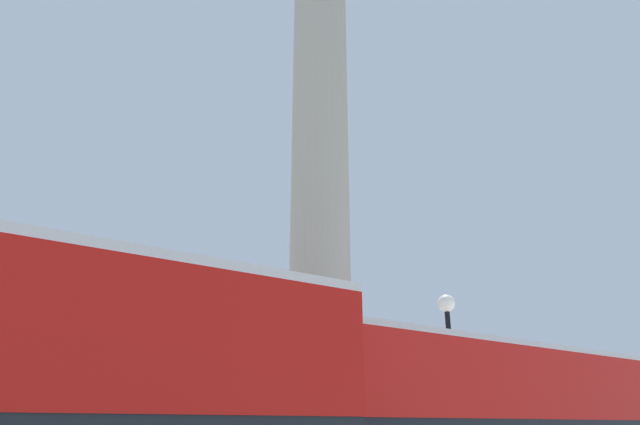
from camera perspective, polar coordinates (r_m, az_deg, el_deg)
name	(u,v)px	position (r m, az deg, el deg)	size (l,w,h in m)	color
monument_column	(320,252)	(15.50, 0.00, -4.02)	(5.34, 5.34, 22.50)	#A39E8E
street_lamp	(453,381)	(16.03, 13.12, -16.13)	(0.48, 0.48, 6.00)	black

